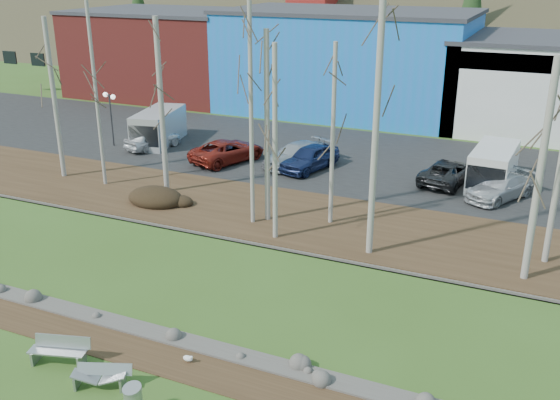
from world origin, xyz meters
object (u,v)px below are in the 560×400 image
at_px(seagull, 188,358).
at_px(car_0, 153,139).
at_px(car_2, 297,155).
at_px(car_5, 500,187).
at_px(car_3, 310,158).
at_px(car_4, 448,172).
at_px(van_white, 493,167).
at_px(street_lamp, 110,105).
at_px(bench_intact, 60,350).
at_px(bench_damaged, 101,376).
at_px(van_grey, 157,128).
at_px(car_1, 228,151).

relative_size(seagull, car_0, 0.10).
distance_m(car_2, car_5, 12.06).
relative_size(car_0, car_2, 0.83).
distance_m(car_2, car_3, 1.14).
xyz_separation_m(car_0, car_3, (11.33, -0.04, 0.08)).
bearing_deg(car_4, van_white, -158.82).
relative_size(street_lamp, car_3, 0.81).
bearing_deg(seagull, car_3, 105.54).
xyz_separation_m(bench_intact, car_3, (0.10, 21.16, 0.43)).
bearing_deg(seagull, street_lamp, 138.20).
xyz_separation_m(bench_damaged, car_4, (6.16, 22.51, 0.43)).
distance_m(car_4, car_5, 3.30).
bearing_deg(car_4, street_lamp, 13.98).
distance_m(seagull, car_3, 19.86).
distance_m(car_2, van_grey, 10.67).
height_order(bench_intact, van_white, van_white).
xyz_separation_m(seagull, car_5, (7.41, 19.01, 0.62)).
relative_size(bench_intact, car_0, 0.48).
bearing_deg(car_5, bench_intact, -89.61).
height_order(seagull, car_0, car_0).
distance_m(car_1, van_white, 15.77).
bearing_deg(car_1, car_3, -153.87).
relative_size(bench_damaged, car_5, 0.39).
relative_size(car_4, car_5, 1.06).
height_order(bench_intact, street_lamp, street_lamp).
height_order(car_5, van_white, van_white).
bearing_deg(car_3, van_grey, -170.60).
relative_size(car_0, car_4, 0.84).
distance_m(car_3, car_5, 10.99).
bearing_deg(seagull, car_2, 108.16).
relative_size(seagull, car_3, 0.09).
xyz_separation_m(car_0, van_grey, (-0.34, 1.12, 0.45)).
distance_m(seagull, car_2, 20.53).
bearing_deg(seagull, car_5, 73.88).
height_order(street_lamp, van_white, street_lamp).
distance_m(street_lamp, van_grey, 3.45).
bearing_deg(car_3, car_0, -165.15).
relative_size(bench_intact, van_white, 0.38).
height_order(street_lamp, car_1, street_lamp).
xyz_separation_m(bench_damaged, seagull, (1.71, 2.06, -0.21)).
bearing_deg(street_lamp, van_white, 28.42).
relative_size(bench_intact, car_1, 0.38).
bearing_deg(van_grey, van_white, -11.39).
height_order(bench_intact, van_grey, van_grey).
relative_size(car_0, van_white, 0.78).
bearing_deg(car_0, street_lamp, 27.97).
distance_m(bench_damaged, car_0, 25.33).
bearing_deg(car_2, car_5, 19.38).
height_order(bench_damaged, street_lamp, street_lamp).
distance_m(car_2, van_white, 11.41).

